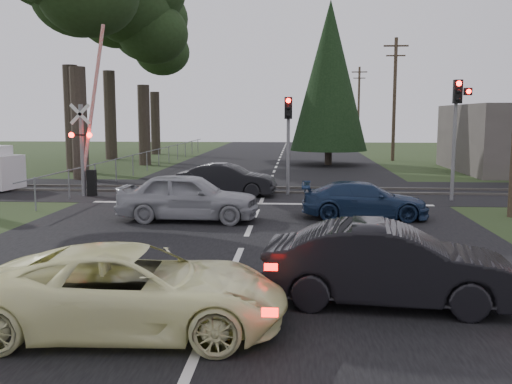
# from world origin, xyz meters

# --- Properties ---
(ground) EXTENTS (120.00, 120.00, 0.00)m
(ground) POSITION_xyz_m (0.00, 0.00, 0.00)
(ground) COLOR #2C3E1C
(ground) RESTS_ON ground
(road) EXTENTS (14.00, 100.00, 0.01)m
(road) POSITION_xyz_m (0.00, 10.00, 0.01)
(road) COLOR black
(road) RESTS_ON ground
(rail_corridor) EXTENTS (120.00, 8.00, 0.01)m
(rail_corridor) POSITION_xyz_m (0.00, 12.00, 0.01)
(rail_corridor) COLOR black
(rail_corridor) RESTS_ON ground
(stop_line) EXTENTS (13.00, 0.35, 0.00)m
(stop_line) POSITION_xyz_m (0.00, 8.20, 0.01)
(stop_line) COLOR silver
(stop_line) RESTS_ON ground
(rail_near) EXTENTS (120.00, 0.12, 0.10)m
(rail_near) POSITION_xyz_m (0.00, 11.20, 0.05)
(rail_near) COLOR #59544C
(rail_near) RESTS_ON ground
(rail_far) EXTENTS (120.00, 0.12, 0.10)m
(rail_far) POSITION_xyz_m (0.00, 12.80, 0.05)
(rail_far) COLOR #59544C
(rail_far) RESTS_ON ground
(crossing_signal) EXTENTS (1.62, 0.38, 6.96)m
(crossing_signal) POSITION_xyz_m (-7.27, 9.79, 2.06)
(crossing_signal) COLOR slate
(crossing_signal) RESTS_ON ground
(traffic_signal_right) EXTENTS (0.68, 0.48, 4.70)m
(traffic_signal_right) POSITION_xyz_m (7.55, 9.47, 3.31)
(traffic_signal_right) COLOR slate
(traffic_signal_right) RESTS_ON ground
(traffic_signal_center) EXTENTS (0.32, 0.48, 4.10)m
(traffic_signal_center) POSITION_xyz_m (1.00, 10.68, 2.81)
(traffic_signal_center) COLOR slate
(traffic_signal_center) RESTS_ON ground
(utility_pole_mid) EXTENTS (1.80, 0.26, 9.00)m
(utility_pole_mid) POSITION_xyz_m (8.50, 30.00, 4.73)
(utility_pole_mid) COLOR #4C3D2D
(utility_pole_mid) RESTS_ON ground
(utility_pole_far) EXTENTS (1.80, 0.26, 9.00)m
(utility_pole_far) POSITION_xyz_m (8.50, 55.00, 4.73)
(utility_pole_far) COLOR #4C3D2D
(utility_pole_far) RESTS_ON ground
(euc_tree_c) EXTENTS (6.00, 6.00, 13.20)m
(euc_tree_c) POSITION_xyz_m (-9.00, 25.00, 9.51)
(euc_tree_c) COLOR #473D33
(euc_tree_c) RESTS_ON ground
(euc_tree_d) EXTENTS (7.50, 7.50, 16.50)m
(euc_tree_d) POSITION_xyz_m (-13.00, 30.00, 11.91)
(euc_tree_d) COLOR #473D33
(euc_tree_d) RESTS_ON ground
(euc_tree_e) EXTENTS (6.00, 6.00, 13.20)m
(euc_tree_e) POSITION_xyz_m (-11.00, 36.00, 9.51)
(euc_tree_e) COLOR #473D33
(euc_tree_e) RESTS_ON ground
(conifer_tree) EXTENTS (5.20, 5.20, 11.00)m
(conifer_tree) POSITION_xyz_m (3.50, 26.00, 5.99)
(conifer_tree) COLOR #473D33
(conifer_tree) RESTS_ON ground
(fence_left) EXTENTS (0.10, 36.00, 1.20)m
(fence_left) POSITION_xyz_m (-7.80, 22.50, 0.00)
(fence_left) COLOR slate
(fence_left) RESTS_ON ground
(cream_coupe) EXTENTS (4.88, 2.43, 1.33)m
(cream_coupe) POSITION_xyz_m (-1.11, -4.88, 0.66)
(cream_coupe) COLOR #F4F3AF
(cream_coupe) RESTS_ON ground
(dark_hatchback) EXTENTS (4.52, 1.97, 1.44)m
(dark_hatchback) POSITION_xyz_m (3.02, -3.31, 0.72)
(dark_hatchback) COLOR black
(dark_hatchback) RESTS_ON ground
(silver_car) EXTENTS (4.54, 1.93, 1.53)m
(silver_car) POSITION_xyz_m (-2.06, 4.55, 0.76)
(silver_car) COLOR gray
(silver_car) RESTS_ON ground
(blue_sedan) EXTENTS (4.14, 1.79, 1.19)m
(blue_sedan) POSITION_xyz_m (3.59, 5.36, 0.59)
(blue_sedan) COLOR #192B4B
(blue_sedan) RESTS_ON ground
(dark_car_far) EXTENTS (4.16, 1.72, 1.34)m
(dark_car_far) POSITION_xyz_m (-1.53, 10.30, 0.67)
(dark_car_far) COLOR black
(dark_car_far) RESTS_ON ground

